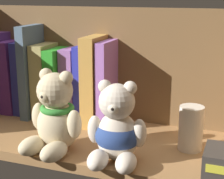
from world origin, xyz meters
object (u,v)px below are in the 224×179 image
Objects in this scene: book_1 at (15,76)px; teddy_bear_larger at (55,117)px; book_5 at (61,82)px; book_9 at (110,82)px; book_6 at (74,83)px; book_0 at (4,71)px; book_8 at (98,79)px; book_7 at (86,83)px; pillar_candle at (191,128)px; book_2 at (27,77)px; teddy_bear_smaller at (117,130)px; book_3 at (37,70)px; book_4 at (49,79)px.

book_1 reaches higher than teddy_bear_larger.
book_9 reaches higher than book_5.
book_6 reaches higher than teddy_bear_larger.
book_0 is 26.94cm from book_8.
book_7 is at bearing 180.00° from book_8.
teddy_bear_larger is 1.81× the size of pillar_candle.
teddy_bear_larger is (8.69, -19.08, -1.76)cm from book_5.
book_9 reaches higher than book_2.
teddy_bear_smaller is at bearing -52.45° from book_7.
pillar_candle is (40.30, -9.44, -6.87)cm from book_3.
book_0 is 1.11× the size of book_7.
pillar_candle is at bearing -24.70° from book_9.
book_5 is 35.13cm from pillar_candle.
teddy_bear_larger is at bearing -93.75° from book_8.
book_7 is at bearing 127.55° from teddy_bear_smaller.
teddy_bear_larger is at bearing 178.82° from teddy_bear_smaller.
book_0 reaches higher than book_4.
book_4 reaches higher than teddy_bear_larger.
book_9 is 1.22× the size of teddy_bear_larger.
pillar_candle is (33.57, -9.44, -4.21)cm from book_5.
pillar_candle is (20.54, -9.44, -5.44)cm from book_9.
book_8 is at bearing 0.00° from book_0.
book_3 is 19.82cm from book_9.
book_7 is 1.20× the size of teddy_bear_smaller.
book_2 is (7.20, 0.00, -1.00)cm from book_0.
book_4 is at bearing 180.00° from book_9.
book_6 is 1.95× the size of pillar_candle.
book_4 is at bearing 180.00° from book_6.
book_1 is 1.01× the size of book_7.
pillar_candle is (50.57, -9.44, -5.72)cm from book_0.
book_0 is at bearing 180.00° from book_6.
book_9 is 21.49cm from teddy_bear_smaller.
book_6 is at bearing 0.00° from book_3.
book_8 is 1.28× the size of teddy_bear_larger.
book_2 is 22.84cm from book_9.
book_4 is at bearing 0.00° from book_1.
book_7 reaches higher than book_5.
book_0 is 1.12× the size of book_4.
book_6 is 3.30cm from book_7.
book_5 is 3.40cm from book_6.
book_5 is at bearing 180.00° from book_8.
pillar_candle is at bearing -19.35° from book_7.
book_0 reaches higher than book_2.
book_8 is (3.27, 0.00, 1.23)cm from book_7.
teddy_bear_larger reaches higher than teddy_bear_smaller.
book_9 is (30.03, 0.00, -0.28)cm from book_0.
book_1 is 10.01cm from book_4.
book_4 is 2.04× the size of pillar_candle.
book_1 and book_2 have the same top height.
book_6 reaches higher than pillar_candle.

